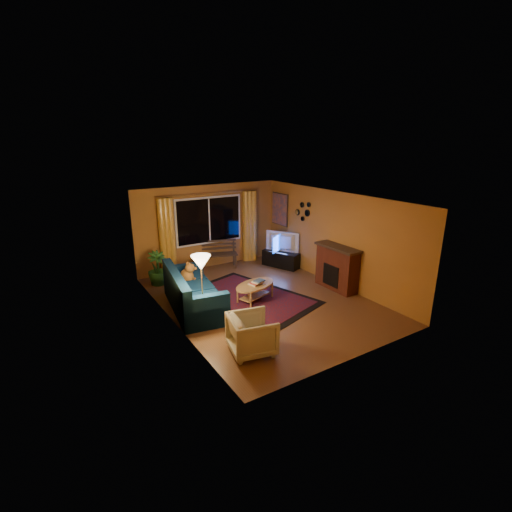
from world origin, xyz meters
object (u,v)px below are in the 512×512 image
tv_console (281,259)px  armchair (252,332)px  sofa (194,290)px  floor_lamp (202,292)px  bench (214,261)px  coffee_table (255,292)px

tv_console → armchair: bearing=-153.8°
sofa → floor_lamp: (-0.17, -0.91, 0.32)m
bench → coffee_table: (-0.19, -2.67, 0.00)m
floor_lamp → coffee_table: bearing=18.7°
armchair → sofa: bearing=16.8°
bench → sofa: sofa is taller
armchair → tv_console: armchair is taller
tv_console → coffee_table: bearing=-161.4°
sofa → armchair: bearing=-76.9°
sofa → tv_console: (3.42, 1.34, -0.22)m
tv_console → sofa: bearing=179.3°
armchair → tv_console: size_ratio=0.70×
coffee_table → tv_console: size_ratio=1.01×
bench → sofa: size_ratio=0.61×
armchair → tv_console: (3.24, 3.64, -0.17)m
armchair → floor_lamp: 1.48m
bench → tv_console: size_ratio=1.21×
coffee_table → tv_console: bearing=40.7°
sofa → coffee_table: (1.43, -0.36, -0.25)m
coffee_table → tv_console: tv_console is taller
sofa → tv_console: bearing=30.2°
bench → sofa: (-1.62, -2.31, 0.25)m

